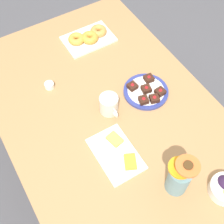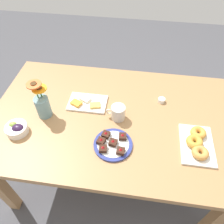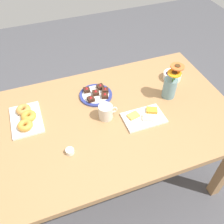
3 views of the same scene
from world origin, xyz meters
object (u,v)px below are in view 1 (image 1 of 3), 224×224
(croissant_platter, at_px, (88,37))
(jam_cup_honey, at_px, (49,85))
(dining_table, at_px, (112,126))
(flower_vase, at_px, (179,178))
(cheese_platter, at_px, (117,154))
(dessert_plate, at_px, (146,91))
(coffee_mug, at_px, (109,104))

(croissant_platter, bearing_deg, jam_cup_honey, -59.16)
(dining_table, xyz_separation_m, flower_vase, (0.44, 0.05, 0.18))
(cheese_platter, bearing_deg, dessert_plate, 125.72)
(croissant_platter, bearing_deg, flower_vase, -6.36)
(coffee_mug, distance_m, dessert_plate, 0.22)
(jam_cup_honey, xyz_separation_m, dessert_plate, (0.28, 0.40, -0.00))
(dessert_plate, bearing_deg, dining_table, -80.76)
(dining_table, height_order, flower_vase, flower_vase)
(croissant_platter, bearing_deg, cheese_platter, -18.80)
(croissant_platter, distance_m, dessert_plate, 0.49)
(dining_table, height_order, cheese_platter, cheese_platter)
(coffee_mug, distance_m, cheese_platter, 0.25)
(croissant_platter, xyz_separation_m, jam_cup_honey, (0.20, -0.34, -0.01))
(flower_vase, bearing_deg, coffee_mug, -175.09)
(coffee_mug, height_order, croissant_platter, coffee_mug)
(croissant_platter, distance_m, jam_cup_honey, 0.39)
(croissant_platter, xyz_separation_m, dessert_plate, (0.48, 0.07, -0.01))
(cheese_platter, relative_size, jam_cup_honey, 5.42)
(croissant_platter, bearing_deg, dessert_plate, 8.07)
(cheese_platter, distance_m, croissant_platter, 0.75)
(cheese_platter, relative_size, flower_vase, 1.00)
(jam_cup_honey, relative_size, dessert_plate, 0.21)
(coffee_mug, xyz_separation_m, jam_cup_honey, (-0.28, -0.19, -0.03))
(flower_vase, bearing_deg, jam_cup_honey, -163.10)
(dining_table, xyz_separation_m, croissant_platter, (-0.52, 0.15, 0.11))
(coffee_mug, bearing_deg, croissant_platter, 162.99)
(cheese_platter, height_order, flower_vase, flower_vase)
(dessert_plate, distance_m, flower_vase, 0.51)
(flower_vase, bearing_deg, croissant_platter, 173.64)
(jam_cup_honey, bearing_deg, croissant_platter, 120.84)
(coffee_mug, distance_m, croissant_platter, 0.50)
(dining_table, height_order, dessert_plate, dessert_plate)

